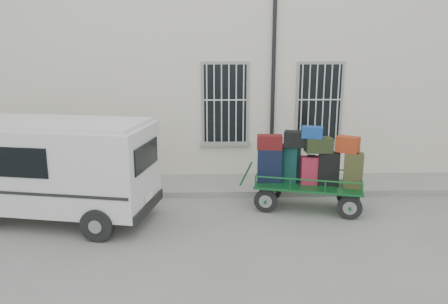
% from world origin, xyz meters
% --- Properties ---
extents(ground, '(80.00, 80.00, 0.00)m').
position_xyz_m(ground, '(0.00, 0.00, 0.00)').
color(ground, slate).
rests_on(ground, ground).
extents(building, '(24.00, 5.15, 6.00)m').
position_xyz_m(building, '(0.00, 5.50, 3.00)').
color(building, beige).
rests_on(building, ground).
extents(sidewalk, '(24.00, 1.70, 0.15)m').
position_xyz_m(sidewalk, '(0.00, 2.20, 0.07)').
color(sidewalk, gray).
rests_on(sidewalk, ground).
extents(luggage_cart, '(2.97, 1.73, 2.03)m').
position_xyz_m(luggage_cart, '(1.47, 0.46, 1.06)').
color(luggage_cart, black).
rests_on(luggage_cart, ground).
extents(van, '(4.76, 2.70, 2.27)m').
position_xyz_m(van, '(-4.35, -0.00, 1.30)').
color(van, silver).
rests_on(van, ground).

